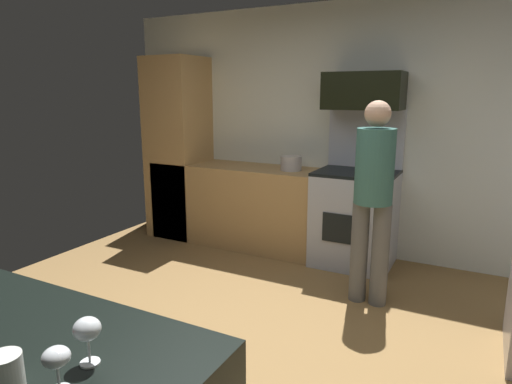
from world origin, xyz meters
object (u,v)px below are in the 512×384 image
wine_glass_extra (56,359)px  stock_pot (291,163)px  person_cook (373,194)px  oven_range (355,214)px  mug_tea (5,373)px  microwave (364,91)px  wine_glass_mid (87,331)px

wine_glass_extra → stock_pot: (-0.83, 3.54, -0.02)m
person_cook → oven_range: bearing=113.2°
wine_glass_extra → stock_pot: size_ratio=0.60×
stock_pot → mug_tea: bearing=-79.1°
mug_tea → wine_glass_extra: bearing=25.3°
microwave → person_cook: size_ratio=0.45×
wine_glass_extra → person_cook: bearing=85.5°
oven_range → microwave: bearing=90.0°
person_cook → wine_glass_mid: person_cook is taller
microwave → stock_pot: (-0.70, -0.08, -0.74)m
wine_glass_mid → wine_glass_extra: 0.13m
microwave → person_cook: bearing=-68.9°
wine_glass_mid → mug_tea: 0.23m
wine_glass_mid → stock_pot: (-0.80, 3.41, -0.03)m
mug_tea → stock_pot: stock_pot is taller
oven_range → stock_pot: (-0.70, 0.01, 0.46)m
mug_tea → wine_glass_mid: bearing=61.1°
wine_glass_mid → wine_glass_extra: bearing=-78.6°
wine_glass_extra → stock_pot: bearing=103.2°
mug_tea → person_cook: bearing=82.9°
wine_glass_mid → stock_pot: bearing=103.2°
oven_range → person_cook: (0.34, -0.79, 0.40)m
microwave → wine_glass_mid: (0.10, -3.49, -0.70)m
microwave → mug_tea: size_ratio=6.98×
stock_pot → wine_glass_mid: bearing=-76.8°
oven_range → mug_tea: (-0.01, -3.60, 0.44)m
oven_range → wine_glass_mid: (0.10, -3.41, 0.49)m
person_cook → wine_glass_extra: 2.75m
microwave → mug_tea: microwave is taller
wine_glass_mid → wine_glass_extra: size_ratio=1.13×
wine_glass_extra → mug_tea: 0.15m
microwave → stock_pot: size_ratio=3.33×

